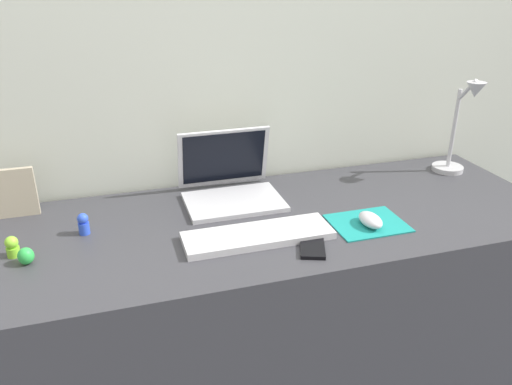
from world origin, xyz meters
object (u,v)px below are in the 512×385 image
(laptop, at_px, (229,181))
(desk_lamp, at_px, (460,131))
(picture_frame, at_px, (15,193))
(toy_figurine_lime, at_px, (12,246))
(toy_figurine_blue, at_px, (83,224))
(mouse, at_px, (370,220))
(toy_figurine_green, at_px, (26,256))
(keyboard, at_px, (258,235))
(cell_phone, at_px, (312,246))

(laptop, xyz_separation_m, desk_lamp, (0.82, -0.04, 0.11))
(picture_frame, height_order, toy_figurine_lime, picture_frame)
(picture_frame, xyz_separation_m, toy_figurine_blue, (0.19, -0.17, -0.04))
(laptop, bearing_deg, mouse, -43.45)
(desk_lamp, height_order, toy_figurine_green, desk_lamp)
(laptop, xyz_separation_m, mouse, (0.33, -0.32, -0.03))
(mouse, bearing_deg, toy_figurine_blue, 166.04)
(desk_lamp, xyz_separation_m, picture_frame, (-1.45, 0.09, -0.09))
(mouse, height_order, toy_figurine_green, toy_figurine_green)
(keyboard, relative_size, toy_figurine_lime, 7.26)
(laptop, bearing_deg, picture_frame, 175.40)
(picture_frame, bearing_deg, toy_figurine_green, -80.46)
(mouse, relative_size, cell_phone, 0.75)
(mouse, bearing_deg, keyboard, 175.50)
(laptop, distance_m, toy_figurine_lime, 0.65)
(laptop, distance_m, picture_frame, 0.64)
(toy_figurine_blue, bearing_deg, keyboard, -20.38)
(toy_figurine_green, xyz_separation_m, toy_figurine_lime, (-0.04, 0.05, 0.01))
(laptop, relative_size, picture_frame, 2.00)
(keyboard, bearing_deg, desk_lamp, 17.22)
(laptop, height_order, toy_figurine_green, laptop)
(mouse, distance_m, toy_figurine_green, 0.92)
(mouse, xyz_separation_m, toy_figurine_green, (-0.92, 0.07, 0.00))
(desk_lamp, height_order, toy_figurine_lime, desk_lamp)
(desk_lamp, bearing_deg, keyboard, -162.78)
(mouse, height_order, desk_lamp, desk_lamp)
(toy_figurine_blue, bearing_deg, toy_figurine_green, -138.62)
(laptop, xyz_separation_m, toy_figurine_green, (-0.59, -0.24, -0.03))
(cell_phone, relative_size, toy_figurine_lime, 2.27)
(toy_figurine_lime, bearing_deg, mouse, -7.28)
(cell_phone, bearing_deg, mouse, 37.15)
(keyboard, distance_m, picture_frame, 0.73)
(picture_frame, bearing_deg, desk_lamp, -3.57)
(desk_lamp, relative_size, toy_figurine_blue, 5.58)
(toy_figurine_lime, bearing_deg, picture_frame, 93.16)
(cell_phone, relative_size, toy_figurine_blue, 2.06)
(toy_figurine_green, bearing_deg, keyboard, -4.56)
(cell_phone, relative_size, picture_frame, 0.85)
(cell_phone, xyz_separation_m, picture_frame, (-0.77, 0.43, 0.07))
(picture_frame, distance_m, toy_figurine_blue, 0.26)
(picture_frame, relative_size, toy_figurine_blue, 2.42)
(toy_figurine_blue, bearing_deg, cell_phone, -23.92)
(laptop, bearing_deg, keyboard, -88.79)
(mouse, relative_size, toy_figurine_green, 2.18)
(cell_phone, distance_m, desk_lamp, 0.78)
(cell_phone, xyz_separation_m, desk_lamp, (0.69, 0.34, 0.16))
(keyboard, bearing_deg, picture_frame, 151.93)
(mouse, bearing_deg, cell_phone, -163.20)
(desk_lamp, xyz_separation_m, toy_figurine_lime, (-1.44, -0.16, -0.13))
(cell_phone, bearing_deg, keyboard, 165.04)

